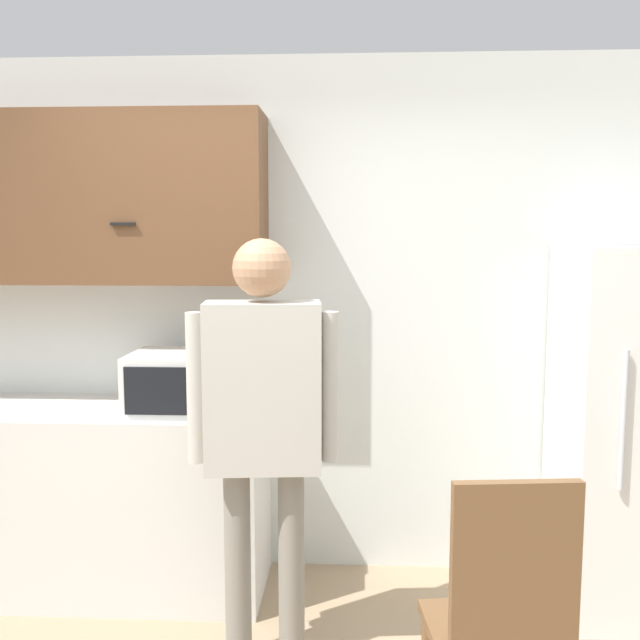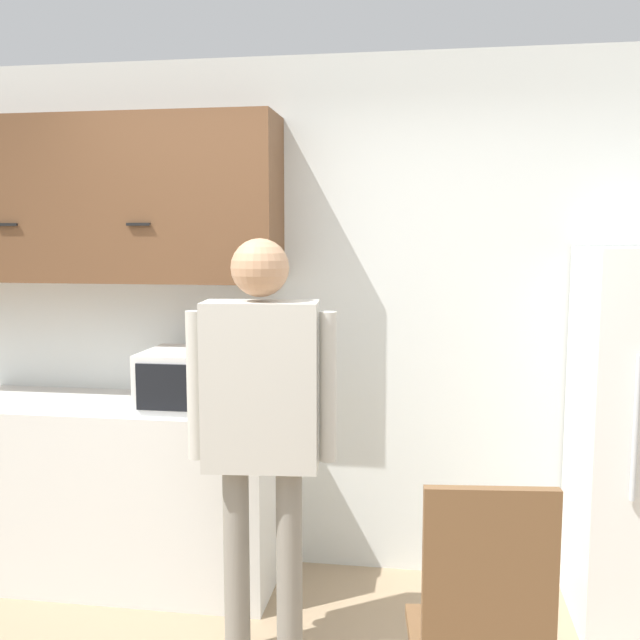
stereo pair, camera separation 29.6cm
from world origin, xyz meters
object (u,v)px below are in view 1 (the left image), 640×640
at_px(microwave, 182,382).
at_px(chair, 503,617).
at_px(refrigerator, 635,430).
at_px(person, 263,406).

bearing_deg(microwave, chair, -41.62).
relative_size(microwave, refrigerator, 0.29).
height_order(refrigerator, chair, refrigerator).
xyz_separation_m(refrigerator, chair, (-0.85, -1.18, -0.30)).
bearing_deg(refrigerator, microwave, -180.00).
bearing_deg(microwave, person, -49.46).
bearing_deg(chair, refrigerator, -131.73).
distance_m(microwave, person, 0.72).
bearing_deg(microwave, refrigerator, 0.00).
bearing_deg(refrigerator, person, -162.18).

